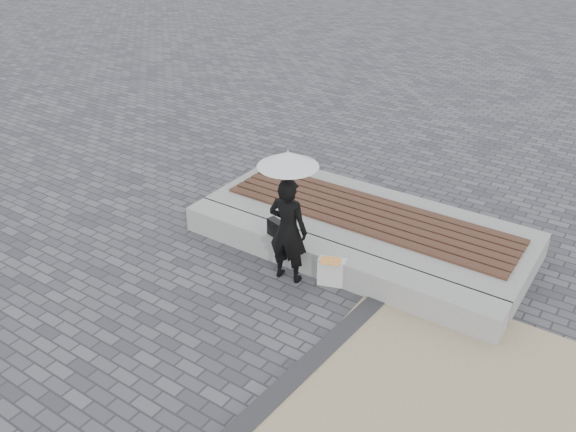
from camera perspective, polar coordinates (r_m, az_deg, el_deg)
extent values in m
plane|color=#525258|center=(7.57, -2.45, -11.17)|extent=(80.00, 80.00, 0.00)
cube|color=#2E2E31|center=(6.94, 0.22, -15.54)|extent=(0.61, 5.20, 0.04)
cube|color=#A9A9A4|center=(8.53, 3.89, -4.33)|extent=(5.00, 0.45, 0.40)
cube|color=#959590|center=(9.43, 7.60, -0.95)|extent=(5.00, 2.00, 0.40)
imported|color=black|center=(8.10, 0.00, -1.36)|extent=(0.61, 0.43, 1.56)
cylinder|color=#AFAFB4|center=(7.84, 0.00, 2.12)|extent=(0.01, 0.01, 0.80)
cone|color=silver|center=(7.62, 0.00, 5.47)|extent=(0.80, 0.80, 0.20)
sphere|color=#AFAFB4|center=(7.58, 0.00, 6.24)|extent=(0.03, 0.03, 0.03)
cube|color=black|center=(8.62, -0.96, -1.28)|extent=(0.38, 0.22, 0.26)
cube|color=silver|center=(8.31, 4.22, -5.33)|extent=(0.42, 0.28, 0.40)
cube|color=red|center=(8.16, 4.09, -4.30)|extent=(0.34, 0.30, 0.01)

